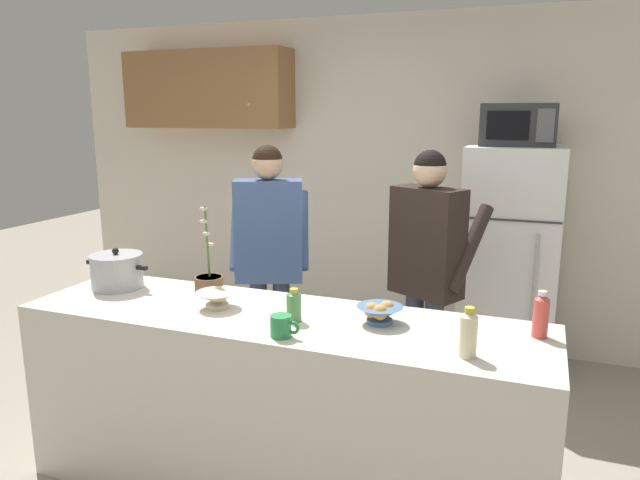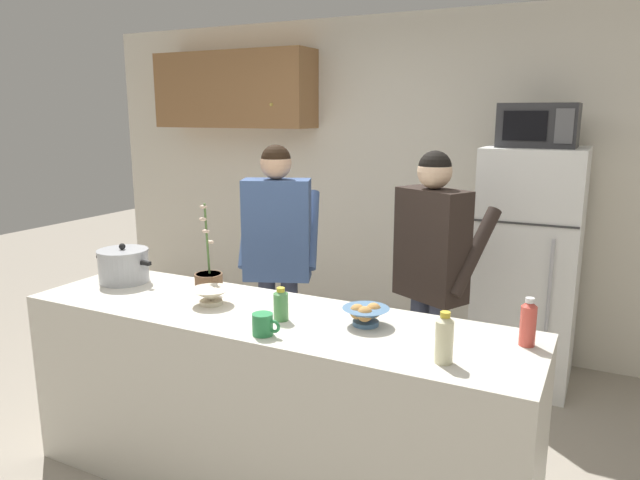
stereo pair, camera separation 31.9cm
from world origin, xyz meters
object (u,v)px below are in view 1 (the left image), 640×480
object	(u,v)px
cooking_pot	(117,271)
bottle_mid_counter	(541,315)
person_near_pot	(269,244)
refrigerator	(509,262)
bread_bowl	(380,313)
coffee_mug	(282,326)
person_by_sink	(427,257)
bottle_near_edge	(468,333)
potted_orchid	(209,280)
empty_bowl	(217,299)
microwave	(519,125)
bottle_far_corner	(294,305)

from	to	relation	value
cooking_pot	bottle_mid_counter	xyz separation A→B (m)	(2.15, 0.05, 0.01)
person_near_pot	cooking_pot	distance (m)	0.95
refrigerator	bread_bowl	distance (m)	1.85
person_near_pot	bread_bowl	bearing A→B (deg)	-40.99
person_near_pot	coffee_mug	xyz separation A→B (m)	(0.60, -1.13, -0.07)
cooking_pot	person_by_sink	bearing A→B (deg)	29.16
cooking_pot	person_near_pot	bearing A→B (deg)	56.12
cooking_pot	bottle_near_edge	distance (m)	1.91
person_near_pot	potted_orchid	world-z (taller)	person_near_pot
bread_bowl	empty_bowl	xyz separation A→B (m)	(-0.80, -0.07, -0.00)
microwave	potted_orchid	world-z (taller)	microwave
person_near_pot	bottle_mid_counter	distance (m)	1.78
microwave	empty_bowl	xyz separation A→B (m)	(-1.26, -1.84, -0.81)
coffee_mug	empty_bowl	size ratio (longest dim) A/B	0.64
refrigerator	coffee_mug	xyz separation A→B (m)	(-0.81, -2.09, 0.15)
microwave	potted_orchid	bearing A→B (deg)	-131.28
coffee_mug	empty_bowl	xyz separation A→B (m)	(-0.45, 0.23, -0.00)
bottle_near_edge	microwave	bearing A→B (deg)	88.63
person_by_sink	cooking_pot	size ratio (longest dim) A/B	4.21
refrigerator	bottle_mid_counter	bearing A→B (deg)	-82.90
person_near_pot	person_by_sink	bearing A→B (deg)	3.44
bottle_near_edge	bottle_far_corner	distance (m)	0.80
microwave	person_by_sink	size ratio (longest dim) A/B	0.29
person_by_sink	bottle_mid_counter	size ratio (longest dim) A/B	8.13
person_near_pot	coffee_mug	bearing A→B (deg)	-61.94
empty_bowl	person_by_sink	bearing A→B (deg)	48.49
empty_bowl	bottle_far_corner	distance (m)	0.43
bread_bowl	bottle_mid_counter	size ratio (longest dim) A/B	1.05
bread_bowl	bottle_mid_counter	distance (m)	0.68
person_by_sink	empty_bowl	size ratio (longest dim) A/B	8.05
empty_bowl	bottle_far_corner	size ratio (longest dim) A/B	1.32
empty_bowl	bottle_far_corner	xyz separation A→B (m)	(0.43, -0.04, 0.03)
microwave	person_near_pot	size ratio (longest dim) A/B	0.29
person_by_sink	empty_bowl	distance (m)	1.28
refrigerator	empty_bowl	distance (m)	2.25
bread_bowl	microwave	bearing A→B (deg)	75.25
bread_bowl	bottle_far_corner	distance (m)	0.39
bread_bowl	refrigerator	bearing A→B (deg)	75.42
person_by_sink	potted_orchid	bearing A→B (deg)	-143.55
bread_bowl	bottle_near_edge	bearing A→B (deg)	-29.56
bottle_mid_counter	person_near_pot	bearing A→B (deg)	155.53
bottle_mid_counter	potted_orchid	size ratio (longest dim) A/B	0.43
microwave	cooking_pot	world-z (taller)	microwave
person_near_pot	bottle_near_edge	distance (m)	1.73
microwave	bread_bowl	xyz separation A→B (m)	(-0.46, -1.76, -0.80)
microwave	coffee_mug	xyz separation A→B (m)	(-0.81, -2.07, -0.80)
cooking_pot	potted_orchid	xyz separation A→B (m)	(0.51, 0.10, -0.03)
cooking_pot	coffee_mug	bearing A→B (deg)	-16.55
empty_bowl	potted_orchid	distance (m)	0.27
refrigerator	bottle_near_edge	distance (m)	2.03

